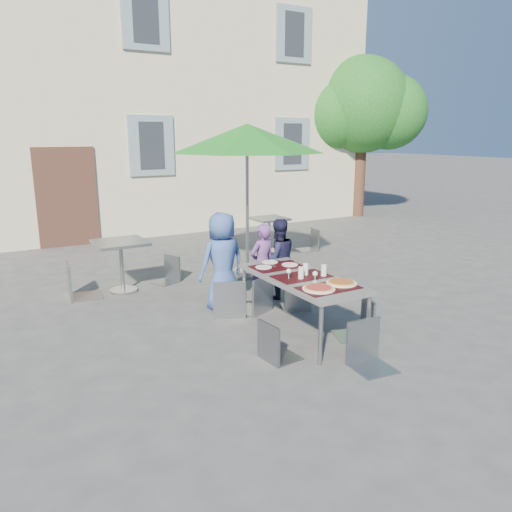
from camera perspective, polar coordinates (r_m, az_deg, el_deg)
ground at (r=6.24m, az=11.77°, el=-9.92°), size 90.00×90.00×0.00m
building at (r=16.35m, az=-17.15°, el=21.59°), size 13.60×8.20×11.10m
tree at (r=15.72m, az=12.12°, el=16.34°), size 3.60×3.00×4.70m
dining_table at (r=6.26m, az=5.19°, el=-2.82°), size 0.80×1.85×0.76m
pizza_near_left at (r=5.73m, az=7.18°, el=-3.68°), size 0.38×0.38×0.03m
pizza_near_right at (r=5.99m, az=9.75°, el=-3.00°), size 0.37×0.37×0.03m
glassware at (r=6.18m, az=6.02°, el=-1.76°), size 0.51×0.36×0.15m
place_settings at (r=6.74m, az=2.16°, el=-0.98°), size 0.63×0.47×0.01m
child_0 at (r=7.12m, az=-3.85°, el=-0.63°), size 0.73×0.50×1.42m
child_1 at (r=7.38m, az=0.74°, el=-0.91°), size 0.48×0.36×1.21m
child_2 at (r=7.63m, az=2.52°, el=-0.32°), size 0.63×0.40×1.24m
chair_0 at (r=6.84m, az=-3.15°, el=-2.20°), size 0.59×0.59×1.01m
chair_1 at (r=6.98m, az=0.09°, el=-1.85°), size 0.59×0.59×1.01m
chair_2 at (r=7.14m, az=4.72°, el=-2.25°), size 0.51×0.51×0.88m
chair_3 at (r=5.55m, az=2.23°, el=-7.09°), size 0.43×0.42×0.87m
chair_4 at (r=6.30m, az=11.97°, el=-4.29°), size 0.55×0.55×0.95m
chair_5 at (r=5.54m, az=12.88°, el=-6.85°), size 0.47×0.47×0.96m
patio_umbrella at (r=8.64m, az=-1.04°, el=13.18°), size 2.64×2.64×2.65m
cafe_table_0 at (r=8.17m, az=-15.17°, el=0.08°), size 0.78×0.78×0.84m
bg_chair_l_0 at (r=8.09m, az=-20.00°, el=-0.28°), size 0.51×0.51×1.06m
bg_chair_r_0 at (r=8.62m, az=-10.06°, el=0.28°), size 0.50×0.50×0.86m
cafe_table_1 at (r=10.64m, az=1.51°, el=3.14°), size 0.70×0.70×0.75m
bg_chair_l_1 at (r=10.19m, az=1.84°, el=2.54°), size 0.45×0.45×0.84m
bg_chair_r_1 at (r=10.90m, az=6.32°, el=3.37°), size 0.47×0.46×0.89m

